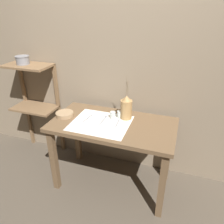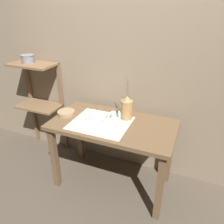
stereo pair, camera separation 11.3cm
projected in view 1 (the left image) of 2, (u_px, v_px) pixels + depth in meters
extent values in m
plane|color=brown|center=(113.00, 182.00, 2.48)|extent=(12.00, 12.00, 0.00)
cube|color=gray|center=(126.00, 68.00, 2.32)|extent=(7.00, 0.06, 2.40)
cube|color=brown|center=(113.00, 125.00, 2.15)|extent=(1.23, 0.65, 0.04)
cube|color=brown|center=(54.00, 160.00, 2.26)|extent=(0.06, 0.06, 0.73)
cube|color=brown|center=(162.00, 186.00, 1.94)|extent=(0.06, 0.06, 0.73)
cube|color=brown|center=(78.00, 134.00, 2.71)|extent=(0.06, 0.06, 0.73)
cube|color=brown|center=(168.00, 152.00, 2.39)|extent=(0.06, 0.06, 0.73)
cube|color=brown|center=(28.00, 66.00, 2.47)|extent=(0.54, 0.32, 0.02)
cube|color=brown|center=(35.00, 108.00, 2.70)|extent=(0.54, 0.32, 0.02)
cube|color=brown|center=(26.00, 105.00, 2.92)|extent=(0.04, 0.04, 1.20)
cube|color=brown|center=(59.00, 110.00, 2.77)|extent=(0.04, 0.04, 1.20)
cube|color=white|center=(101.00, 123.00, 2.14)|extent=(0.56, 0.48, 0.00)
cylinder|color=#A87F4C|center=(126.00, 110.00, 2.19)|extent=(0.12, 0.12, 0.20)
cone|color=#A87F4C|center=(127.00, 98.00, 2.13)|extent=(0.09, 0.09, 0.05)
cylinder|color=#847056|center=(128.00, 88.00, 2.10)|extent=(0.04, 0.00, 0.14)
cylinder|color=#847056|center=(127.00, 88.00, 2.09)|extent=(0.02, 0.02, 0.15)
cylinder|color=#847056|center=(126.00, 89.00, 2.09)|extent=(0.01, 0.03, 0.15)
cylinder|color=#847056|center=(127.00, 86.00, 2.09)|extent=(0.02, 0.03, 0.20)
cylinder|color=#847056|center=(127.00, 89.00, 2.10)|extent=(0.03, 0.03, 0.12)
cylinder|color=#847056|center=(127.00, 88.00, 2.08)|extent=(0.02, 0.01, 0.16)
cylinder|color=#9E7F5B|center=(65.00, 114.00, 2.27)|extent=(0.18, 0.18, 0.04)
cylinder|color=#B7C1BC|center=(113.00, 115.00, 2.21)|extent=(0.06, 0.06, 0.07)
cylinder|color=#B7C1BC|center=(120.00, 114.00, 2.23)|extent=(0.05, 0.05, 0.07)
cube|color=gray|center=(88.00, 118.00, 2.22)|extent=(0.03, 0.17, 0.00)
cube|color=gray|center=(103.00, 121.00, 2.18)|extent=(0.02, 0.17, 0.00)
sphere|color=gray|center=(106.00, 117.00, 2.25)|extent=(0.02, 0.02, 0.02)
cube|color=gray|center=(118.00, 123.00, 2.14)|extent=(0.03, 0.18, 0.00)
cylinder|color=gray|center=(23.00, 60.00, 2.46)|extent=(0.14, 0.14, 0.09)
cylinder|color=gray|center=(22.00, 56.00, 2.44)|extent=(0.15, 0.15, 0.01)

